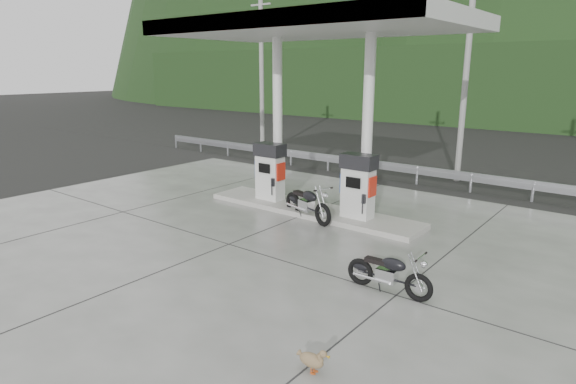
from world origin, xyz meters
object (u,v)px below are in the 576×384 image
Objects in this scene: gas_pump_left at (270,171)px; gas_pump_right at (358,186)px; motorcycle_left at (307,204)px; motorcycle_right at (389,273)px; duck at (311,360)px.

gas_pump_right is at bearing 0.00° from gas_pump_left.
motorcycle_left is (-1.27, -0.64, -0.59)m from gas_pump_right.
gas_pump_right is 4.46m from motorcycle_right.
gas_pump_left and gas_pump_right have the same top height.
gas_pump_left is 6.89m from motorcycle_right.
motorcycle_left is at bearing -18.35° from gas_pump_left.
motorcycle_left is (1.93, -0.64, -0.59)m from gas_pump_left.
duck is at bearing -65.09° from gas_pump_right.
motorcycle_right is at bearing -17.42° from motorcycle_left.
gas_pump_left reaches higher than duck.
gas_pump_right is at bearing 44.94° from motorcycle_left.
motorcycle_left is 7.21m from duck.
motorcycle_left reaches higher than duck.
gas_pump_right is 1.09× the size of motorcycle_right.
gas_pump_right is at bearing 112.72° from duck.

